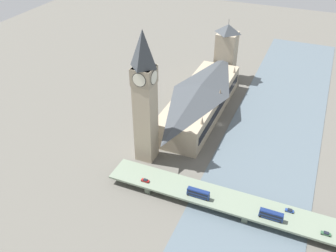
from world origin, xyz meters
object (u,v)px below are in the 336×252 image
at_px(road_bridge, 248,207).
at_px(double_decker_bus_lead, 198,193).
at_px(parliament_hall, 201,99).
at_px(car_southbound_mid, 290,211).
at_px(clock_tower, 145,96).
at_px(car_northbound_mid, 145,180).
at_px(victoria_tower, 226,52).
at_px(car_northbound_lead, 326,234).
at_px(double_decker_bus_mid, 271,215).

relative_size(road_bridge, double_decker_bus_lead, 12.77).
distance_m(parliament_hall, car_southbound_mid, 107.10).
xyz_separation_m(clock_tower, car_northbound_mid, (-11.56, 26.07, -36.70)).
xyz_separation_m(victoria_tower, car_southbound_mid, (-73.47, 140.21, -17.34)).
distance_m(road_bridge, car_southbound_mid, 20.04).
height_order(parliament_hall, clock_tower, clock_tower).
distance_m(parliament_hall, victoria_tower, 63.50).
relative_size(clock_tower, car_northbound_lead, 18.35).
bearing_deg(double_decker_bus_mid, parliament_hall, -52.68).
relative_size(parliament_hall, road_bridge, 0.66).
relative_size(victoria_tower, car_northbound_mid, 11.22).
distance_m(road_bridge, car_northbound_lead, 37.37).
bearing_deg(road_bridge, car_northbound_mid, 4.22).
bearing_deg(car_southbound_mid, double_decker_bus_mid, 47.00).
bearing_deg(victoria_tower, car_northbound_mid, 89.21).
height_order(victoria_tower, double_decker_bus_lead, victoria_tower).
xyz_separation_m(clock_tower, double_decker_bus_mid, (-79.30, 26.09, -34.79)).
height_order(victoria_tower, car_southbound_mid, victoria_tower).
xyz_separation_m(double_decker_bus_lead, car_northbound_mid, (30.42, 0.16, -1.93)).
bearing_deg(car_northbound_lead, car_southbound_mid, -24.69).
bearing_deg(car_northbound_lead, clock_tower, -13.87).
bearing_deg(clock_tower, car_southbound_mid, 168.48).
bearing_deg(car_southbound_mid, car_northbound_lead, 155.31).
xyz_separation_m(double_decker_bus_lead, car_southbound_mid, (-45.10, -8.16, -1.93)).
height_order(parliament_hall, victoria_tower, victoria_tower).
relative_size(parliament_hall, car_southbound_mid, 24.21).
distance_m(clock_tower, car_northbound_mid, 46.47).
distance_m(parliament_hall, car_northbound_lead, 125.24).
bearing_deg(car_northbound_mid, double_decker_bus_mid, 179.98).
xyz_separation_m(victoria_tower, double_decker_bus_mid, (-65.69, 148.55, -15.44)).
bearing_deg(car_northbound_lead, car_northbound_mid, 0.14).
bearing_deg(car_northbound_mid, clock_tower, -66.08).
distance_m(victoria_tower, car_southbound_mid, 159.24).
bearing_deg(road_bridge, double_decker_bus_lead, 8.85).
bearing_deg(double_decker_bus_lead, double_decker_bus_mid, 179.72).
bearing_deg(car_northbound_mid, victoria_tower, -90.79).
bearing_deg(road_bridge, car_northbound_lead, 173.99).
distance_m(double_decker_bus_lead, car_northbound_mid, 30.48).
bearing_deg(parliament_hall, car_northbound_mid, 88.60).
relative_size(car_northbound_lead, car_southbound_mid, 1.06).
height_order(parliament_hall, car_northbound_lead, parliament_hall).
height_order(victoria_tower, road_bridge, victoria_tower).
height_order(double_decker_bus_mid, car_northbound_mid, double_decker_bus_mid).
xyz_separation_m(parliament_hall, car_northbound_mid, (2.10, 86.07, -5.86)).
distance_m(victoria_tower, double_decker_bus_lead, 151.84).
bearing_deg(double_decker_bus_lead, car_southbound_mid, -169.74).
height_order(car_northbound_lead, car_southbound_mid, car_northbound_lead).
distance_m(car_northbound_mid, car_southbound_mid, 75.97).
bearing_deg(double_decker_bus_mid, double_decker_bus_lead, -0.28).
height_order(car_northbound_lead, car_northbound_mid, car_northbound_lead).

